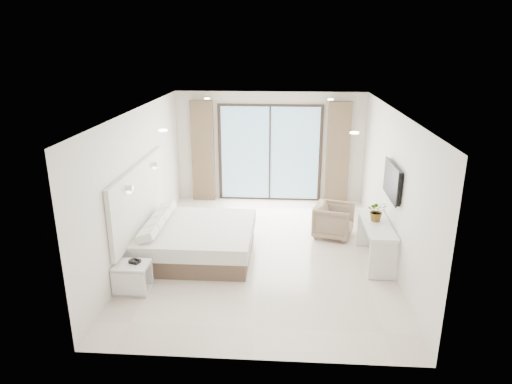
{
  "coord_description": "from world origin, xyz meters",
  "views": [
    {
      "loc": [
        0.39,
        -7.9,
        3.86
      ],
      "look_at": [
        -0.17,
        0.4,
        1.08
      ],
      "focal_mm": 32.0,
      "sensor_mm": 36.0,
      "label": 1
    }
  ],
  "objects_px": {
    "nightstand": "(133,278)",
    "armchair": "(334,219)",
    "console_desk": "(376,234)",
    "bed": "(195,240)"
  },
  "relations": [
    {
      "from": "nightstand",
      "to": "armchair",
      "type": "height_order",
      "value": "armchair"
    },
    {
      "from": "bed",
      "to": "armchair",
      "type": "distance_m",
      "value": 2.87
    },
    {
      "from": "nightstand",
      "to": "console_desk",
      "type": "bearing_deg",
      "value": 18.76
    },
    {
      "from": "armchair",
      "to": "nightstand",
      "type": "bearing_deg",
      "value": 141.52
    },
    {
      "from": "armchair",
      "to": "console_desk",
      "type": "bearing_deg",
      "value": -133.66
    },
    {
      "from": "bed",
      "to": "console_desk",
      "type": "xyz_separation_m",
      "value": [
        3.3,
        -0.05,
        0.25
      ]
    },
    {
      "from": "bed",
      "to": "armchair",
      "type": "height_order",
      "value": "armchair"
    },
    {
      "from": "nightstand",
      "to": "armchair",
      "type": "distance_m",
      "value": 4.19
    },
    {
      "from": "bed",
      "to": "nightstand",
      "type": "relative_size",
      "value": 3.87
    },
    {
      "from": "console_desk",
      "to": "nightstand",
      "type": "bearing_deg",
      "value": -161.93
    }
  ]
}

